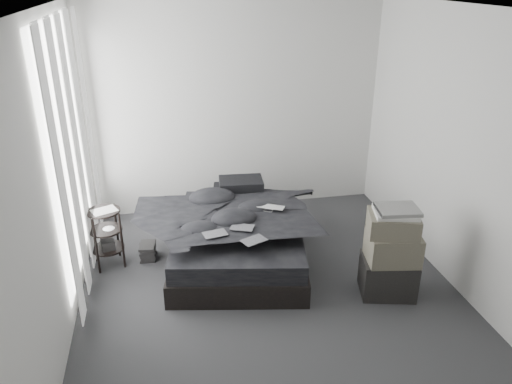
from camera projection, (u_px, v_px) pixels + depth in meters
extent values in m
cube|color=#2F3032|center=(272.00, 297.00, 4.77)|extent=(3.60, 4.20, 0.01)
cube|color=white|center=(277.00, 8.00, 3.71)|extent=(3.60, 4.20, 0.01)
cube|color=silver|center=(236.00, 109.00, 6.12)|extent=(3.60, 0.01, 2.60)
cube|color=silver|center=(374.00, 330.00, 2.36)|extent=(3.60, 0.01, 2.60)
cube|color=silver|center=(52.00, 187.00, 3.92)|extent=(0.01, 4.20, 2.60)
cube|color=silver|center=(466.00, 157.00, 4.56)|extent=(0.01, 4.20, 2.60)
cube|color=white|center=(70.00, 145.00, 4.71)|extent=(0.02, 2.00, 2.30)
cube|color=white|center=(76.00, 151.00, 4.75)|extent=(0.06, 2.12, 2.48)
cube|color=black|center=(239.00, 250.00, 5.34)|extent=(1.63, 1.97, 0.24)
cube|color=black|center=(239.00, 232.00, 5.26)|extent=(1.57, 1.91, 0.19)
imported|color=black|center=(238.00, 217.00, 5.14)|extent=(1.55, 1.71, 0.21)
cube|color=black|center=(236.00, 192.00, 5.82)|extent=(0.59, 0.45, 0.12)
cube|color=black|center=(241.00, 184.00, 5.76)|extent=(0.52, 0.38, 0.11)
imported|color=silver|center=(270.00, 204.00, 5.17)|extent=(0.33, 0.29, 0.02)
cube|color=black|center=(215.00, 228.00, 4.70)|extent=(0.25, 0.19, 0.01)
cube|color=black|center=(242.00, 221.00, 4.82)|extent=(0.26, 0.22, 0.01)
cube|color=black|center=(254.00, 233.00, 4.58)|extent=(0.26, 0.22, 0.01)
cylinder|color=black|center=(107.00, 238.00, 5.18)|extent=(0.41, 0.41, 0.62)
cube|color=white|center=(104.00, 211.00, 5.05)|extent=(0.29, 0.26, 0.01)
cube|color=black|center=(148.00, 251.00, 5.39)|extent=(0.17, 0.23, 0.16)
cube|color=black|center=(388.00, 276.00, 4.77)|extent=(0.57, 0.49, 0.37)
cube|color=#585446|center=(393.00, 247.00, 4.63)|extent=(0.52, 0.44, 0.28)
cube|color=#585446|center=(393.00, 224.00, 4.54)|extent=(0.53, 0.47, 0.19)
cube|color=silver|center=(396.00, 212.00, 4.49)|extent=(0.44, 0.38, 0.04)
cube|color=silver|center=(398.00, 209.00, 4.47)|extent=(0.40, 0.34, 0.03)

